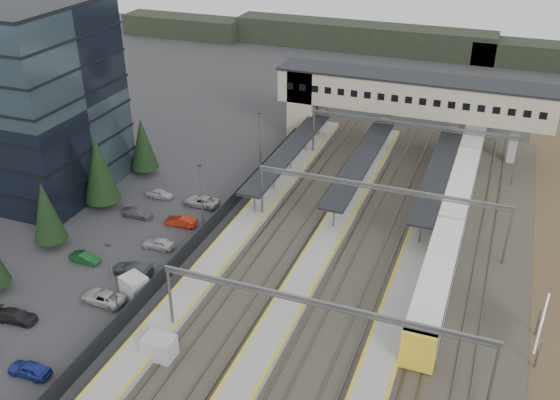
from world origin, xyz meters
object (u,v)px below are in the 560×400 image
at_px(office_building, 8,96).
at_px(footbridge, 393,96).
at_px(billboard, 541,324).
at_px(relay_cabin_near, 160,348).
at_px(train, 460,193).
at_px(relay_cabin_far, 134,286).

distance_m(office_building, footbridge, 53.18).
relative_size(office_building, billboard, 4.47).
height_order(relay_cabin_near, train, train).
height_order(office_building, billboard, office_building).
xyz_separation_m(footbridge, billboard, (21.85, -41.11, -4.92)).
height_order(relay_cabin_near, billboard, billboard).
bearing_deg(relay_cabin_near, relay_cabin_far, 134.88).
bearing_deg(train, office_building, -166.75).
relative_size(office_building, train, 0.39).
bearing_deg(relay_cabin_far, office_building, 149.04).
bearing_deg(billboard, train, 111.46).
height_order(footbridge, train, footbridge).
distance_m(office_building, billboard, 67.12).
height_order(relay_cabin_far, billboard, billboard).
distance_m(relay_cabin_near, footbridge, 54.83).
height_order(office_building, relay_cabin_far, office_building).
height_order(office_building, relay_cabin_near, office_building).
distance_m(relay_cabin_far, billboard, 38.19).
xyz_separation_m(relay_cabin_near, train, (21.23, 36.86, 1.01)).
xyz_separation_m(relay_cabin_near, footbridge, (8.93, 53.67, 6.81)).
xyz_separation_m(office_building, relay_cabin_near, (34.77, -23.67, -11.07)).
bearing_deg(office_building, relay_cabin_near, -34.25).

